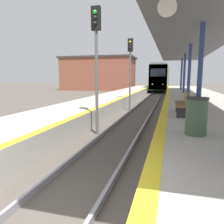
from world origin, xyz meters
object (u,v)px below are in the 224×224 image
train (161,78)px  trash_bin (196,116)px  signal_near (96,48)px  bench (183,103)px  signal_mid (130,61)px

train → trash_bin: size_ratio=23.67×
signal_near → bench: 4.11m
train → bench: train is taller
signal_mid → bench: 7.65m
signal_mid → trash_bin: 10.61m
train → signal_mid: (-0.99, -28.85, 1.20)m
signal_near → train: bearing=88.4°
trash_bin → signal_near: bearing=145.4°
train → signal_mid: 28.89m
train → bench: (2.38, -35.38, -0.97)m
signal_mid → trash_bin: bearing=-70.0°
bench → trash_bin: bearing=-86.7°
signal_near → trash_bin: signal_near is taller
train → bench: size_ratio=11.82×
signal_near → trash_bin: bearing=-34.6°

